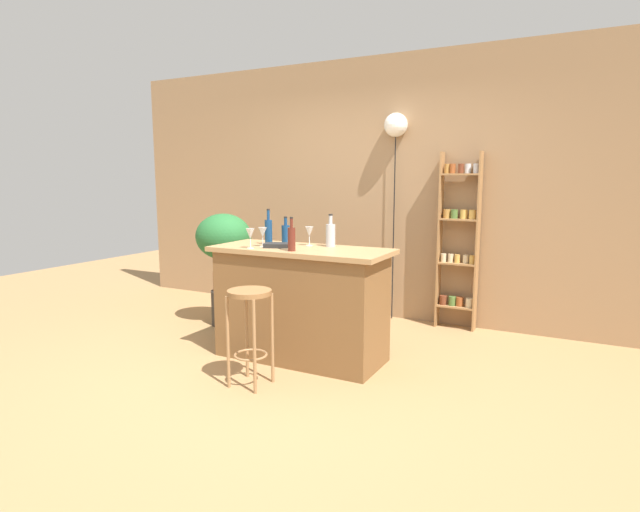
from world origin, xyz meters
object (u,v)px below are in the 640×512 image
object	(u,v)px
bottle_vinegar	(292,238)
wine_glass_center	(310,232)
bottle_wine_red	(331,234)
potted_plant	(224,240)
pendant_globe_light	(396,127)
bottle_spirits_clear	(269,231)
bottle_sauce_amber	(286,234)
cookbook	(277,245)
wine_glass_left	(250,234)
wine_glass_right	(263,233)
bar_stool	(250,316)
spice_shelf	(458,241)
plant_stool	(226,307)

from	to	relation	value
bottle_vinegar	wine_glass_center	xyz separation A→B (m)	(-0.03, 0.35, 0.02)
bottle_wine_red	potted_plant	bearing A→B (deg)	166.38
bottle_vinegar	pendant_globe_light	world-z (taller)	pendant_globe_light
bottle_spirits_clear	bottle_sauce_amber	bearing A→B (deg)	50.07
potted_plant	cookbook	distance (m)	1.17
bottle_wine_red	wine_glass_left	xyz separation A→B (m)	(-0.53, -0.40, 0.01)
bottle_spirits_clear	wine_glass_left	xyz separation A→B (m)	(0.00, -0.28, 0.00)
potted_plant	wine_glass_right	world-z (taller)	potted_plant
wine_glass_right	wine_glass_left	bearing A→B (deg)	-103.79
bar_stool	pendant_globe_light	size ratio (longest dim) A/B	0.33
wine_glass_center	bottle_sauce_amber	bearing A→B (deg)	173.96
cookbook	wine_glass_right	bearing A→B (deg)	168.63
bar_stool	bottle_wine_red	distance (m)	1.03
potted_plant	cookbook	xyz separation A→B (m)	(1.01, -0.58, 0.07)
bottle_wine_red	cookbook	distance (m)	0.46
bottle_spirits_clear	wine_glass_right	size ratio (longest dim) A/B	1.89
wine_glass_center	cookbook	bearing A→B (deg)	-132.38
wine_glass_center	cookbook	distance (m)	0.30
bottle_spirits_clear	pendant_globe_light	bearing A→B (deg)	67.38
bottle_wine_red	wine_glass_right	xyz separation A→B (m)	(-0.50, -0.27, 0.01)
bottle_wine_red	cookbook	size ratio (longest dim) A/B	1.31
spice_shelf	potted_plant	world-z (taller)	spice_shelf
bottle_sauce_amber	wine_glass_right	world-z (taller)	bottle_sauce_amber
bottle_vinegar	wine_glass_right	distance (m)	0.36
bottle_wine_red	bottle_sauce_amber	world-z (taller)	bottle_wine_red
potted_plant	wine_glass_right	xyz separation A→B (m)	(0.89, -0.61, 0.17)
bottle_vinegar	bottle_sauce_amber	bearing A→B (deg)	126.95
spice_shelf	wine_glass_left	size ratio (longest dim) A/B	10.85
bottle_sauce_amber	wine_glass_left	size ratio (longest dim) A/B	1.46
spice_shelf	bottle_sauce_amber	size ratio (longest dim) A/B	7.46
spice_shelf	bottle_vinegar	bearing A→B (deg)	-118.71
plant_stool	bottle_vinegar	world-z (taller)	bottle_vinegar
bottle_spirits_clear	wine_glass_left	size ratio (longest dim) A/B	1.89
bar_stool	plant_stool	distance (m)	1.70
bar_stool	plant_stool	xyz separation A→B (m)	(-1.16, 1.19, -0.35)
wine_glass_right	cookbook	world-z (taller)	wine_glass_right
plant_stool	bottle_sauce_amber	size ratio (longest dim) A/B	1.52
spice_shelf	cookbook	xyz separation A→B (m)	(-1.15, -1.57, 0.07)
potted_plant	wine_glass_center	world-z (taller)	potted_plant
bottle_spirits_clear	pendant_globe_light	xyz separation A→B (m)	(0.62, 1.48, 0.98)
wine_glass_center	bottle_vinegar	bearing A→B (deg)	-85.65
pendant_globe_light	bottle_spirits_clear	bearing A→B (deg)	-112.62
wine_glass_left	pendant_globe_light	distance (m)	2.11
wine_glass_left	wine_glass_center	xyz separation A→B (m)	(0.35, 0.37, 0.00)
spice_shelf	bottle_vinegar	xyz separation A→B (m)	(-0.93, -1.70, 0.16)
potted_plant	plant_stool	bearing A→B (deg)	153.43
bottle_sauce_amber	plant_stool	bearing A→B (deg)	160.24
cookbook	pendant_globe_light	world-z (taller)	pendant_globe_light
bar_stool	bottle_vinegar	bearing A→B (deg)	81.03
spice_shelf	plant_stool	size ratio (longest dim) A/B	4.91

